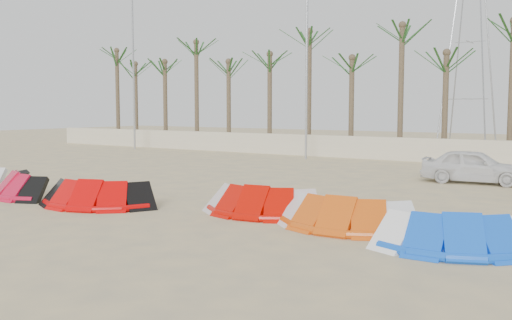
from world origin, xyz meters
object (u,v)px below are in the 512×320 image
Objects in this scene: kite_red_right at (267,199)px; kite_orange at (350,211)px; kite_blue at (464,230)px; kite_red_mid at (104,192)px; car at (474,166)px; kite_red_left at (29,183)px.

kite_red_right and kite_orange have the same top height.
kite_blue is at bearing -13.35° from kite_orange.
car is at bearing 55.80° from kite_red_mid.
kite_red_right is 2.73m from kite_orange.
kite_red_left is 8.58m from kite_red_right.
car is (-2.43, 11.09, 0.25)m from kite_blue.
kite_blue is 11.36m from car.
kite_orange is at bearing -8.20° from kite_red_right.
kite_red_mid and kite_red_right have the same top height.
kite_red_left is at bearing 129.58° from car.
kite_red_left is 14.00m from kite_blue.
kite_blue is (10.35, 0.56, -0.00)m from kite_red_mid.
kite_red_right is at bearing 18.86° from kite_red_mid.
kite_red_left is at bearing -168.62° from kite_red_right.
kite_orange is at bearing 166.65° from kite_blue.
kite_red_right is at bearing 171.80° from kite_orange.
kite_red_left and kite_red_mid have the same top height.
kite_red_mid and kite_blue have the same top height.
car reaches higher than kite_blue.
kite_red_mid and kite_orange have the same top height.
kite_red_right is 0.94× the size of kite_blue.
kite_red_mid is at bearing -176.89° from kite_blue.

